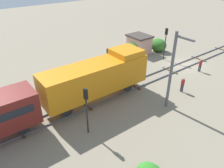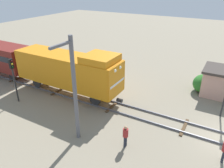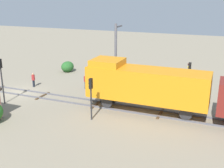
{
  "view_description": "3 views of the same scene",
  "coord_description": "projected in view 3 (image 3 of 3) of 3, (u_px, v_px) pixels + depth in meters",
  "views": [
    {
      "loc": [
        -16.08,
        25.0,
        12.7
      ],
      "look_at": [
        -1.27,
        13.8,
        2.18
      ],
      "focal_mm": 35.0,
      "sensor_mm": 36.0,
      "label": 1
    },
    {
      "loc": [
        -15.06,
        1.23,
        10.49
      ],
      "look_at": [
        0.65,
        10.17,
        1.94
      ],
      "focal_mm": 35.0,
      "sensor_mm": 36.0,
      "label": 2
    },
    {
      "loc": [
        23.73,
        21.07,
        10.4
      ],
      "look_at": [
        0.9,
        11.78,
        2.66
      ],
      "focal_mm": 45.0,
      "sensor_mm": 36.0,
      "label": 3
    }
  ],
  "objects": [
    {
      "name": "traffic_signal_near",
      "position": [
        1.0,
        73.0,
        27.56
      ],
      "size": [
        0.32,
        0.34,
        4.59
      ],
      "color": "#262628",
      "rests_on": "ground"
    },
    {
      "name": "worker_near_track",
      "position": [
        33.0,
        79.0,
        33.38
      ],
      "size": [
        0.38,
        0.38,
        1.7
      ],
      "rotation": [
        0.0,
        0.0,
        5.47
      ],
      "color": "#262B38",
      "rests_on": "ground"
    },
    {
      "name": "bush_back",
      "position": [
        68.0,
        67.0,
        40.15
      ],
      "size": [
        2.06,
        1.69,
        1.5
      ],
      "primitive_type": "ellipsoid",
      "color": "#265B26",
      "rests_on": "ground"
    },
    {
      "name": "locomotive",
      "position": [
        145.0,
        84.0,
        25.58
      ],
      "size": [
        2.9,
        11.6,
        4.6
      ],
      "color": "orange",
      "rests_on": "railway_track"
    },
    {
      "name": "traffic_signal_far",
      "position": [
        189.0,
        76.0,
        27.46
      ],
      "size": [
        0.32,
        0.34,
        4.27
      ],
      "color": "#262628",
      "rests_on": "ground"
    },
    {
      "name": "railway_track",
      "position": [
        18.0,
        92.0,
        31.65
      ],
      "size": [
        2.4,
        77.78,
        0.16
      ],
      "color": "#595960",
      "rests_on": "ground"
    },
    {
      "name": "ground_plane",
      "position": [
        19.0,
        92.0,
        31.67
      ],
      "size": [
        116.67,
        116.67,
        0.0
      ],
      "primitive_type": "plane",
      "color": "gray"
    },
    {
      "name": "bush_mid",
      "position": [
        190.0,
        79.0,
        34.16
      ],
      "size": [
        2.01,
        1.64,
        1.46
      ],
      "primitive_type": "ellipsoid",
      "color": "#2F7F26",
      "rests_on": "ground"
    },
    {
      "name": "traffic_signal_mid",
      "position": [
        91.0,
        91.0,
        23.98
      ],
      "size": [
        0.32,
        0.34,
        3.77
      ],
      "color": "#262628",
      "rests_on": "ground"
    },
    {
      "name": "catenary_mast",
      "position": [
        116.0,
        56.0,
        31.4
      ],
      "size": [
        1.94,
        0.28,
        7.58
      ],
      "color": "#595960",
      "rests_on": "ground"
    },
    {
      "name": "worker_by_signal",
      "position": [
        85.0,
        80.0,
        32.8
      ],
      "size": [
        0.38,
        0.38,
        1.7
      ],
      "rotation": [
        0.0,
        0.0,
        1.64
      ],
      "color": "#262B38",
      "rests_on": "ground"
    }
  ]
}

